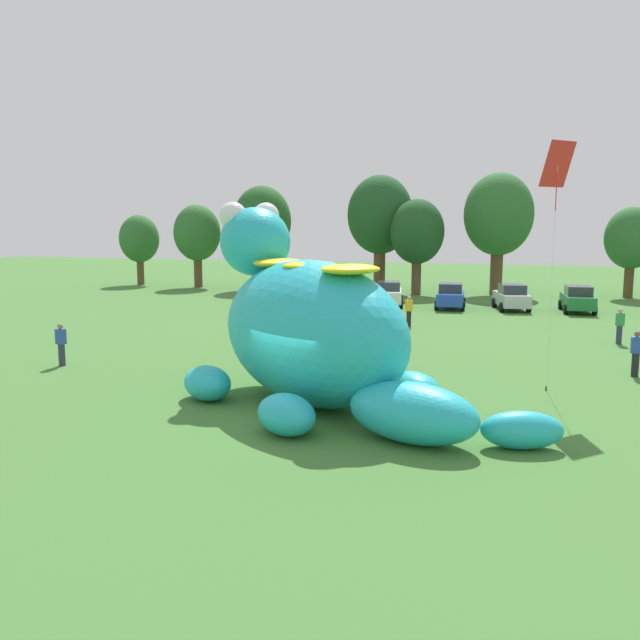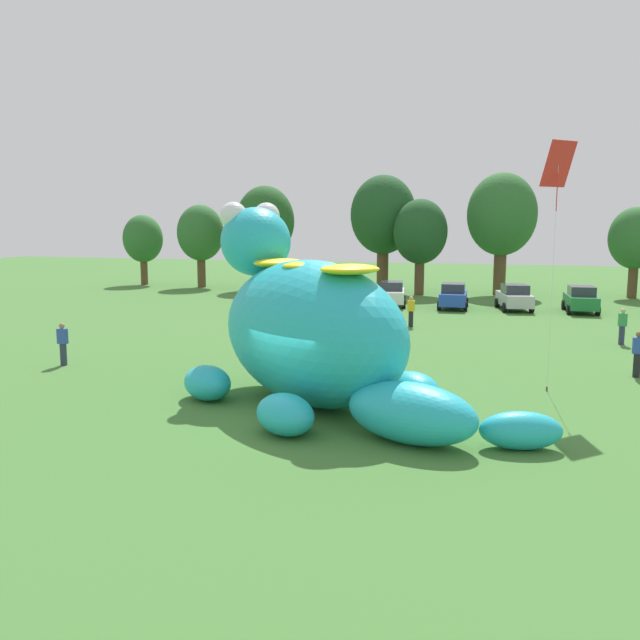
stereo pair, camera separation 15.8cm
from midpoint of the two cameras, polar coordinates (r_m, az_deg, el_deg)
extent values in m
plane|color=#427533|center=(19.09, -2.90, -8.57)|extent=(160.00, 160.00, 0.00)
ellipsoid|color=#23B2C6|center=(20.11, -0.62, -1.10)|extent=(8.77, 8.08, 4.50)
ellipsoid|color=#23B2C6|center=(22.75, -5.48, 6.87)|extent=(3.52, 3.48, 2.38)
sphere|color=white|center=(22.74, -7.41, 9.09)|extent=(0.95, 0.95, 0.95)
sphere|color=white|center=(23.38, -4.53, 9.11)|extent=(0.95, 0.95, 0.95)
ellipsoid|color=yellow|center=(21.39, -3.35, 5.04)|extent=(2.24, 2.31, 0.30)
ellipsoid|color=yellow|center=(19.88, -0.63, 4.80)|extent=(2.24, 2.31, 0.30)
ellipsoid|color=yellow|center=(18.26, 2.91, 4.48)|extent=(2.24, 2.31, 0.30)
ellipsoid|color=#23B2C6|center=(21.12, -9.66, -5.47)|extent=(2.36, 2.27, 1.10)
ellipsoid|color=#23B2C6|center=(23.62, 1.41, -3.89)|extent=(2.36, 2.27, 1.10)
ellipsoid|color=#23B2C6|center=(17.47, -2.82, -8.29)|extent=(2.36, 2.27, 1.10)
ellipsoid|color=#23B2C6|center=(20.19, 8.39, -6.08)|extent=(2.36, 2.27, 1.10)
ellipsoid|color=#23B2C6|center=(16.92, 8.27, -8.08)|extent=(3.98, 2.82, 1.58)
ellipsoid|color=#23B2C6|center=(17.13, 17.49, -9.25)|extent=(2.23, 1.42, 0.96)
cube|color=yellow|center=(48.29, -2.77, 2.56)|extent=(2.39, 4.33, 0.80)
cube|color=#2D333D|center=(48.08, -2.81, 3.37)|extent=(1.82, 2.20, 0.60)
cylinder|color=black|center=(49.72, -3.48, 2.26)|extent=(0.35, 0.67, 0.64)
cylinder|color=black|center=(49.44, -1.54, 2.23)|extent=(0.35, 0.67, 0.64)
cylinder|color=black|center=(47.24, -4.05, 1.93)|extent=(0.35, 0.67, 0.64)
cylinder|color=black|center=(46.94, -2.01, 1.91)|extent=(0.35, 0.67, 0.64)
cube|color=black|center=(46.96, 1.81, 2.40)|extent=(1.88, 4.17, 0.80)
cube|color=#2D333D|center=(46.75, 1.78, 3.24)|extent=(1.58, 2.03, 0.60)
cylinder|color=black|center=(48.43, 1.17, 2.11)|extent=(0.27, 0.65, 0.64)
cylinder|color=black|center=(48.06, 3.14, 2.05)|extent=(0.27, 0.65, 0.64)
cylinder|color=black|center=(45.98, 0.43, 1.78)|extent=(0.27, 0.65, 0.64)
cylinder|color=black|center=(45.59, 2.50, 1.72)|extent=(0.27, 0.65, 0.64)
cube|color=white|center=(45.32, 6.42, 2.14)|extent=(2.39, 4.33, 0.80)
cube|color=#2D333D|center=(45.10, 6.43, 3.00)|extent=(1.82, 2.20, 0.60)
cylinder|color=black|center=(46.64, 5.39, 1.84)|extent=(0.35, 0.67, 0.64)
cylinder|color=black|center=(46.62, 7.48, 1.80)|extent=(0.35, 0.67, 0.64)
cylinder|color=black|center=(44.12, 5.28, 1.47)|extent=(0.35, 0.67, 0.64)
cylinder|color=black|center=(44.10, 7.49, 1.43)|extent=(0.35, 0.67, 0.64)
cube|color=#2347B7|center=(44.60, 11.74, 1.92)|extent=(1.92, 4.19, 0.80)
cube|color=#2D333D|center=(44.38, 11.76, 2.80)|extent=(1.60, 2.05, 0.60)
cylinder|color=black|center=(45.95, 10.74, 1.63)|extent=(0.27, 0.65, 0.64)
cylinder|color=black|center=(45.89, 12.86, 1.56)|extent=(0.27, 0.65, 0.64)
cylinder|color=black|center=(43.43, 10.54, 1.26)|extent=(0.27, 0.65, 0.64)
cylinder|color=black|center=(43.36, 12.78, 1.18)|extent=(0.27, 0.65, 0.64)
cube|color=#B7BABF|center=(44.75, 16.80, 1.76)|extent=(2.56, 4.37, 0.80)
cube|color=#2D333D|center=(44.54, 16.88, 2.63)|extent=(1.89, 2.25, 0.60)
cylinder|color=black|center=(45.86, 15.41, 1.46)|extent=(0.38, 0.68, 0.64)
cylinder|color=black|center=(46.21, 17.48, 1.43)|extent=(0.38, 0.68, 0.64)
cylinder|color=black|center=(43.39, 16.03, 1.07)|extent=(0.38, 0.68, 0.64)
cylinder|color=black|center=(43.76, 18.22, 1.03)|extent=(0.38, 0.68, 0.64)
cube|color=#1E7238|center=(44.93, 22.04, 1.53)|extent=(1.96, 4.20, 0.80)
cube|color=#2D333D|center=(44.71, 22.11, 2.40)|extent=(1.62, 2.06, 0.60)
cylinder|color=black|center=(46.10, 20.74, 1.26)|extent=(0.28, 0.65, 0.64)
cylinder|color=black|center=(46.35, 22.82, 1.18)|extent=(0.28, 0.65, 0.64)
cylinder|color=black|center=(43.60, 21.15, 0.86)|extent=(0.28, 0.65, 0.64)
cylinder|color=black|center=(43.86, 23.35, 0.78)|extent=(0.28, 0.65, 0.64)
cylinder|color=brown|center=(63.73, -15.13, 4.06)|extent=(0.66, 0.66, 2.31)
ellipsoid|color=#2D662D|center=(63.59, -15.24, 6.92)|extent=(3.69, 3.69, 4.43)
cylinder|color=brown|center=(59.93, -10.30, 4.11)|extent=(0.75, 0.75, 2.61)
ellipsoid|color=#2D662D|center=(59.78, -10.39, 7.56)|extent=(4.18, 4.18, 5.02)
cylinder|color=brown|center=(57.13, -4.71, 4.29)|extent=(0.90, 0.90, 3.16)
ellipsoid|color=#235623|center=(56.99, -4.76, 8.66)|extent=(5.05, 5.05, 6.06)
cylinder|color=brown|center=(55.52, 5.60, 4.31)|extent=(0.98, 0.98, 3.43)
ellipsoid|color=#1E4C23|center=(55.39, 5.67, 9.20)|extent=(5.50, 5.50, 6.59)
cylinder|color=brown|center=(53.10, 8.81, 3.67)|extent=(0.77, 0.77, 2.70)
ellipsoid|color=#1E4C23|center=(52.94, 8.90, 7.69)|extent=(4.32, 4.32, 5.18)
cylinder|color=brown|center=(54.56, 15.59, 3.97)|extent=(0.98, 0.98, 3.43)
ellipsoid|color=#2D662D|center=(54.43, 15.79, 8.94)|extent=(5.49, 5.49, 6.58)
cylinder|color=brown|center=(55.40, 25.86, 3.00)|extent=(0.70, 0.70, 2.46)
ellipsoid|color=#2D662D|center=(55.24, 26.08, 6.50)|extent=(3.93, 3.93, 4.71)
cylinder|color=black|center=(36.06, 8.12, 0.09)|extent=(0.26, 0.26, 0.88)
cube|color=gold|center=(35.96, 8.14, 1.25)|extent=(0.38, 0.22, 0.60)
sphere|color=tan|center=(35.92, 8.16, 1.92)|extent=(0.22, 0.22, 0.22)
cylinder|color=#2D334C|center=(27.83, -21.48, -2.84)|extent=(0.26, 0.26, 0.88)
cube|color=#2D4CA5|center=(27.70, -21.56, -1.33)|extent=(0.38, 0.22, 0.60)
sphere|color=#9E7051|center=(27.64, -21.61, -0.48)|extent=(0.22, 0.22, 0.22)
cylinder|color=black|center=(26.62, 26.25, -3.60)|extent=(0.26, 0.26, 0.88)
cube|color=#2D4CA5|center=(26.49, 26.35, -2.04)|extent=(0.38, 0.22, 0.60)
sphere|color=brown|center=(26.42, 26.41, -1.14)|extent=(0.22, 0.22, 0.22)
cylinder|color=black|center=(25.44, 2.31, -3.26)|extent=(0.26, 0.26, 0.88)
cube|color=gold|center=(25.30, 2.32, -1.62)|extent=(0.38, 0.22, 0.60)
sphere|color=beige|center=(25.23, 2.33, -0.68)|extent=(0.22, 0.22, 0.22)
cylinder|color=#2D334C|center=(33.58, 25.12, -1.22)|extent=(0.26, 0.26, 0.88)
cube|color=#338C4C|center=(33.48, 25.20, 0.03)|extent=(0.38, 0.22, 0.60)
sphere|color=tan|center=(33.43, 25.24, 0.74)|extent=(0.22, 0.22, 0.22)
cylinder|color=brown|center=(23.35, 19.50, -5.71)|extent=(0.06, 0.06, 0.15)
cylinder|color=silver|center=(22.77, 19.96, 3.50)|extent=(0.01, 0.01, 7.35)
cube|color=red|center=(22.79, 20.43, 12.75)|extent=(1.13, 1.13, 1.44)
cylinder|color=red|center=(22.73, 20.31, 10.49)|extent=(0.03, 0.03, 1.20)
camera|label=1|loc=(0.08, -89.78, 0.03)|focal=36.39mm
camera|label=2|loc=(0.08, 90.22, -0.03)|focal=36.39mm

